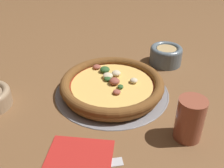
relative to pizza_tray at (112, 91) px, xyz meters
The scene contains 7 objects.
ground_plane 0.00m from the pizza_tray, ahead, with size 3.00×3.00×0.00m, color brown.
pizza_tray is the anchor object (origin of this frame).
pizza 0.02m from the pizza_tray, behind, with size 0.30×0.30×0.04m.
bowl_near 0.26m from the pizza_tray, 126.95° to the left, with size 0.11×0.11×0.06m.
drinking_cup 0.26m from the pizza_tray, 37.01° to the left, with size 0.06×0.06×0.11m.
napkin 0.27m from the pizza_tray, 22.07° to the right, with size 0.17×0.17×0.01m.
fork 0.27m from the pizza_tray, 17.19° to the right, with size 0.03×0.17×0.00m.
Camera 1 is at (0.62, -0.07, 0.44)m, focal length 42.00 mm.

